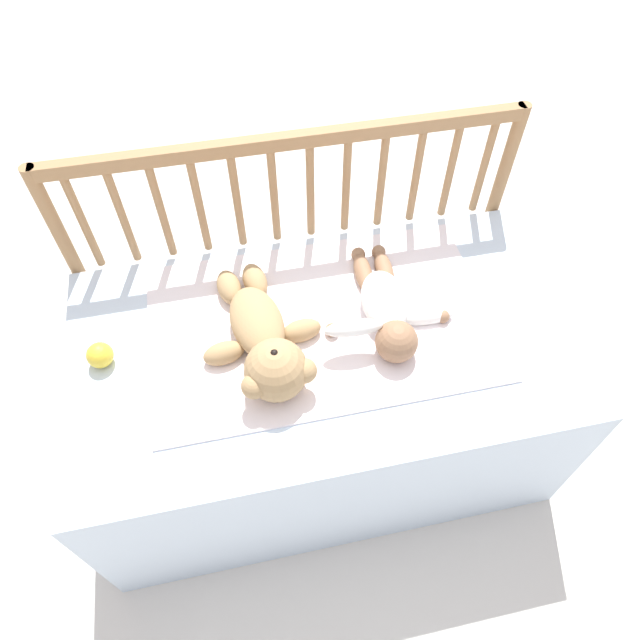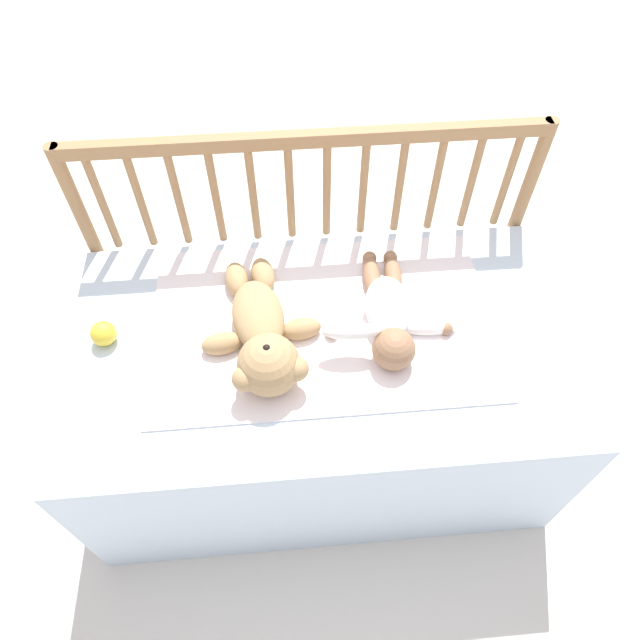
% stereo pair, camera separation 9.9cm
% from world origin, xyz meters
% --- Properties ---
extents(ground_plane, '(12.00, 12.00, 0.00)m').
position_xyz_m(ground_plane, '(0.00, 0.00, 0.00)').
color(ground_plane, silver).
extents(crib_mattress, '(1.25, 0.70, 0.52)m').
position_xyz_m(crib_mattress, '(0.00, 0.00, 0.26)').
color(crib_mattress, silver).
rests_on(crib_mattress, ground_plane).
extents(crib_rail, '(1.25, 0.04, 0.86)m').
position_xyz_m(crib_rail, '(-0.00, 0.37, 0.62)').
color(crib_rail, '#997047').
rests_on(crib_rail, ground_plane).
extents(blanket, '(0.86, 0.54, 0.01)m').
position_xyz_m(blanket, '(0.01, 0.05, 0.53)').
color(blanket, white).
rests_on(blanket, crib_mattress).
extents(teddy_bear, '(0.30, 0.44, 0.15)m').
position_xyz_m(teddy_bear, '(-0.14, -0.02, 0.58)').
color(teddy_bear, tan).
rests_on(teddy_bear, crib_mattress).
extents(baby, '(0.34, 0.39, 0.11)m').
position_xyz_m(baby, '(0.17, 0.03, 0.57)').
color(baby, white).
rests_on(baby, crib_mattress).
extents(toy_ball, '(0.06, 0.06, 0.06)m').
position_xyz_m(toy_ball, '(-0.53, 0.04, 0.56)').
color(toy_ball, yellow).
rests_on(toy_ball, crib_mattress).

